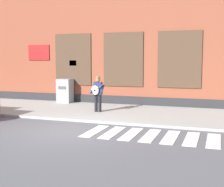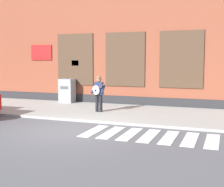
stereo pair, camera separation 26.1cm
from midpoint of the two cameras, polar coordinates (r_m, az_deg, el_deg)
ground_plane at (r=11.27m, az=-7.24°, el=-6.80°), size 160.00×160.00×0.00m
sidewalk at (r=14.87m, az=-0.04°, el=-3.39°), size 28.00×4.87×0.10m
building_backdrop at (r=18.95m, az=4.73°, el=10.90°), size 28.00×4.06×8.19m
crosswalk at (r=10.44m, az=11.15°, el=-7.88°), size 5.78×1.90×0.01m
busker at (r=14.48m, az=-1.98°, el=0.30°), size 0.72×0.54×1.66m
utility_box at (r=17.94m, az=-7.79°, el=0.52°), size 0.79×0.69×1.34m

